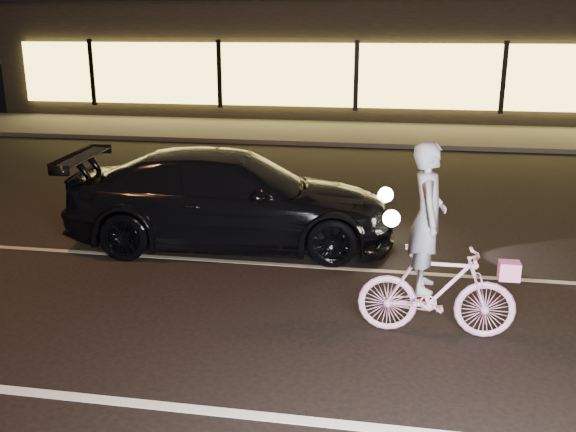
# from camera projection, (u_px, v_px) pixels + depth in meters

# --- Properties ---
(ground) EXTENTS (90.00, 90.00, 0.00)m
(ground) POSITION_uv_depth(u_px,v_px,m) (250.00, 331.00, 6.82)
(ground) COLOR black
(ground) RESTS_ON ground
(lane_stripe_near) EXTENTS (60.00, 0.12, 0.01)m
(lane_stripe_near) POSITION_uv_depth(u_px,v_px,m) (209.00, 411.00, 5.40)
(lane_stripe_near) COLOR silver
(lane_stripe_near) RESTS_ON ground
(lane_stripe_far) EXTENTS (60.00, 0.10, 0.01)m
(lane_stripe_far) POSITION_uv_depth(u_px,v_px,m) (284.00, 265.00, 8.70)
(lane_stripe_far) COLOR gray
(lane_stripe_far) RESTS_ON ground
(sidewalk) EXTENTS (30.00, 4.00, 0.12)m
(sidewalk) POSITION_uv_depth(u_px,v_px,m) (350.00, 133.00, 19.07)
(sidewalk) COLOR #383533
(sidewalk) RESTS_ON ground
(storefront) EXTENTS (25.40, 8.42, 4.20)m
(storefront) POSITION_uv_depth(u_px,v_px,m) (365.00, 53.00, 24.11)
(storefront) COLOR black
(storefront) RESTS_ON ground
(cyclist) EXTENTS (1.62, 0.56, 2.04)m
(cyclist) POSITION_uv_depth(u_px,v_px,m) (434.00, 269.00, 6.56)
(cyclist) COLOR #D73B93
(cyclist) RESTS_ON ground
(sedan) EXTENTS (4.92, 2.36, 1.38)m
(sedan) POSITION_uv_depth(u_px,v_px,m) (232.00, 198.00, 9.39)
(sedan) COLOR black
(sedan) RESTS_ON ground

